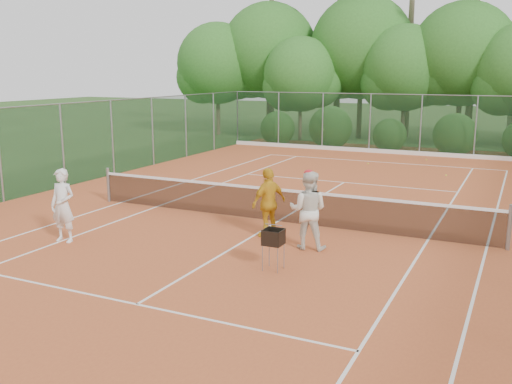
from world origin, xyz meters
TOP-DOWN VIEW (x-y plane):
  - ground at (0.00, 0.00)m, footprint 120.00×120.00m
  - clay_court at (0.00, 0.00)m, footprint 18.00×36.00m
  - tennis_net at (0.00, 0.00)m, footprint 11.97×0.10m
  - player_white at (-4.02, -3.97)m, footprint 0.70×0.49m
  - player_center_grp at (1.62, -1.91)m, footprint 1.01×0.85m
  - player_yellow at (0.38, -1.43)m, footprint 0.84×1.13m
  - ball_hopper at (1.49, -3.64)m, footprint 0.39×0.39m
  - stray_ball_a at (-0.29, 11.02)m, footprint 0.07×0.07m
  - stray_ball_b at (1.91, 13.36)m, footprint 0.07×0.07m
  - stray_ball_c at (3.32, 9.45)m, footprint 0.07×0.07m
  - court_markings at (0.00, 0.00)m, footprint 11.03×23.83m
  - fence_back at (0.00, 15.00)m, footprint 18.07×0.07m
  - tropical_treeline at (1.43, 20.22)m, footprint 32.10×8.49m

SIDE VIEW (x-z plane):
  - ground at x=0.00m, z-range 0.00..0.00m
  - clay_court at x=0.00m, z-range 0.00..0.02m
  - court_markings at x=0.00m, z-range 0.02..0.03m
  - stray_ball_a at x=-0.29m, z-range 0.02..0.09m
  - stray_ball_b at x=1.91m, z-range 0.02..0.09m
  - stray_ball_c at x=3.32m, z-range 0.02..0.09m
  - tennis_net at x=0.00m, z-range -0.02..1.08m
  - ball_hopper at x=1.49m, z-range 0.28..1.17m
  - player_yellow at x=0.38m, z-range 0.02..1.80m
  - player_white at x=-4.02m, z-range 0.02..1.84m
  - player_center_grp at x=1.62m, z-range 0.01..1.91m
  - fence_back at x=0.00m, z-range 0.02..3.02m
  - tropical_treeline at x=1.43m, z-range -2.40..12.63m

